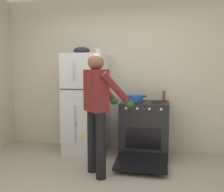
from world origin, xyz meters
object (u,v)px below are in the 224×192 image
(stove_range, at_px, (144,130))
(pepper_mill, at_px, (164,96))
(person_cook, at_px, (99,104))
(red_pot, at_px, (135,98))
(mixing_bowl, at_px, (82,51))
(coffee_mug, at_px, (98,51))
(refrigerator, at_px, (87,104))

(stove_range, xyz_separation_m, pepper_mill, (0.30, 0.22, 0.54))
(stove_range, xyz_separation_m, person_cook, (-0.54, -0.86, 0.52))
(red_pot, relative_size, mixing_bowl, 1.36)
(red_pot, bearing_deg, pepper_mill, 28.52)
(coffee_mug, bearing_deg, person_cook, -74.13)
(stove_range, distance_m, person_cook, 1.14)
(stove_range, relative_size, person_cook, 0.75)
(person_cook, distance_m, pepper_mill, 1.37)
(refrigerator, height_order, pepper_mill, refrigerator)
(red_pot, xyz_separation_m, mixing_bowl, (-0.91, 0.05, 0.78))
(refrigerator, height_order, red_pot, refrigerator)
(person_cook, bearing_deg, coffee_mug, 105.87)
(refrigerator, relative_size, coffee_mug, 14.91)
(coffee_mug, height_order, pepper_mill, coffee_mug)
(refrigerator, height_order, mixing_bowl, mixing_bowl)
(red_pot, xyz_separation_m, coffee_mug, (-0.64, 0.10, 0.77))
(refrigerator, distance_m, pepper_mill, 1.31)
(person_cook, height_order, mixing_bowl, mixing_bowl)
(person_cook, xyz_separation_m, mixing_bowl, (-0.53, 0.88, 0.78))
(stove_range, xyz_separation_m, mixing_bowl, (-1.07, 0.02, 1.30))
(red_pot, bearing_deg, refrigerator, 176.56)
(mixing_bowl, bearing_deg, refrigerator, -0.21)
(refrigerator, xyz_separation_m, mixing_bowl, (-0.08, 0.00, 0.90))
(person_cook, distance_m, red_pot, 0.91)
(refrigerator, xyz_separation_m, person_cook, (0.45, -0.88, 0.12))
(person_cook, distance_m, coffee_mug, 1.23)
(pepper_mill, height_order, mixing_bowl, mixing_bowl)
(stove_range, bearing_deg, refrigerator, 178.99)
(stove_range, bearing_deg, person_cook, -122.04)
(person_cook, relative_size, pepper_mill, 9.35)
(mixing_bowl, bearing_deg, stove_range, -0.95)
(refrigerator, bearing_deg, stove_range, -1.01)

